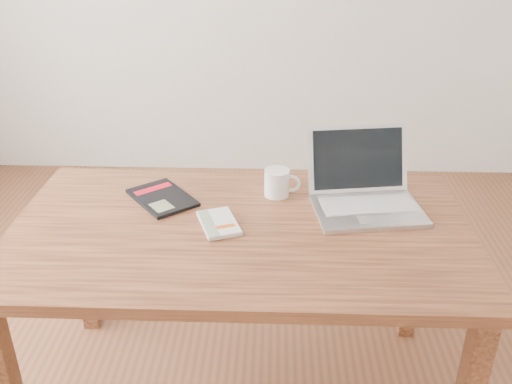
{
  "coord_description": "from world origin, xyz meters",
  "views": [
    {
      "loc": [
        0.18,
        -1.72,
        1.72
      ],
      "look_at": [
        0.12,
        -0.03,
        0.85
      ],
      "focal_mm": 40.0,
      "sensor_mm": 36.0,
      "label": 1
    }
  ],
  "objects_px": {
    "desk": "(241,249)",
    "white_guidebook": "(219,223)",
    "black_guidebook": "(162,198)",
    "coffee_mug": "(278,182)",
    "laptop": "(364,192)"
  },
  "relations": [
    {
      "from": "laptop",
      "to": "desk",
      "type": "bearing_deg",
      "value": -167.04
    },
    {
      "from": "laptop",
      "to": "coffee_mug",
      "type": "distance_m",
      "value": 0.31
    },
    {
      "from": "white_guidebook",
      "to": "desk",
      "type": "bearing_deg",
      "value": -26.2
    },
    {
      "from": "white_guidebook",
      "to": "black_guidebook",
      "type": "distance_m",
      "value": 0.28
    },
    {
      "from": "black_guidebook",
      "to": "coffee_mug",
      "type": "xyz_separation_m",
      "value": [
        0.42,
        0.05,
        0.04
      ]
    },
    {
      "from": "desk",
      "to": "laptop",
      "type": "height_order",
      "value": "laptop"
    },
    {
      "from": "desk",
      "to": "black_guidebook",
      "type": "xyz_separation_m",
      "value": [
        -0.3,
        0.19,
        0.1
      ]
    },
    {
      "from": "white_guidebook",
      "to": "coffee_mug",
      "type": "height_order",
      "value": "coffee_mug"
    },
    {
      "from": "black_guidebook",
      "to": "laptop",
      "type": "xyz_separation_m",
      "value": [
        0.72,
        -0.02,
        0.05
      ]
    },
    {
      "from": "white_guidebook",
      "to": "laptop",
      "type": "xyz_separation_m",
      "value": [
        0.5,
        0.16,
        0.05
      ]
    },
    {
      "from": "desk",
      "to": "white_guidebook",
      "type": "xyz_separation_m",
      "value": [
        -0.07,
        0.01,
        0.1
      ]
    },
    {
      "from": "black_guidebook",
      "to": "coffee_mug",
      "type": "distance_m",
      "value": 0.42
    },
    {
      "from": "white_guidebook",
      "to": "coffee_mug",
      "type": "distance_m",
      "value": 0.3
    },
    {
      "from": "desk",
      "to": "laptop",
      "type": "distance_m",
      "value": 0.48
    },
    {
      "from": "desk",
      "to": "coffee_mug",
      "type": "xyz_separation_m",
      "value": [
        0.12,
        0.24,
        0.14
      ]
    }
  ]
}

